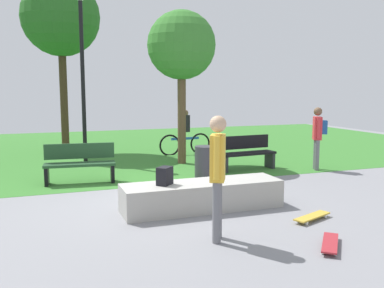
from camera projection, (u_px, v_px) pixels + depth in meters
ground_plane at (155, 198)px, 8.48m from camera, size 28.00×28.00×0.00m
grass_lawn at (103, 148)px, 15.48m from camera, size 26.60×12.97×0.01m
concrete_ledge at (202, 196)px, 7.67m from camera, size 2.94×0.80×0.50m
backpack_on_ledge at (165, 176)px, 7.41m from camera, size 0.34×0.34×0.32m
skater_performing_trick at (218, 168)px, 5.98m from camera, size 0.33×0.39×1.81m
skateboard_by_ledge at (330, 243)px, 5.83m from camera, size 0.67×0.74×0.08m
skateboard_spare at (312, 217)px, 7.04m from camera, size 0.82×0.48×0.08m
park_bench_center_lawn at (246, 152)px, 11.40m from camera, size 1.63×0.61×0.91m
park_bench_far_left at (80, 162)px, 9.78m from camera, size 1.64×0.63×0.91m
tree_tall_oak at (61, 18)px, 14.12m from camera, size 2.61×2.61×5.87m
tree_young_birch at (182, 47)px, 11.97m from camera, size 1.95×1.95×4.39m
lamp_post at (82, 62)px, 12.34m from camera, size 0.28×0.28×4.96m
trash_bin at (205, 162)px, 10.28m from camera, size 0.52×0.52×0.80m
pedestrian_with_backpack at (318, 133)px, 11.30m from camera, size 0.43×0.42×1.69m
cyclist_on_bicycle at (185, 135)px, 14.02m from camera, size 1.82×0.22×1.52m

